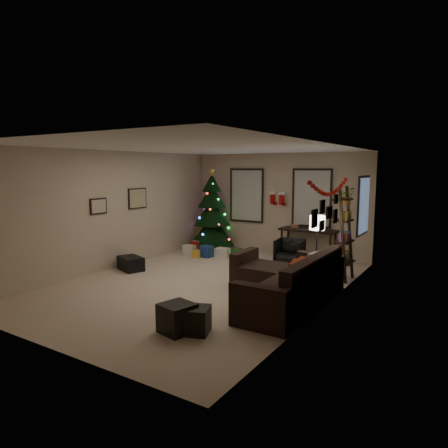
# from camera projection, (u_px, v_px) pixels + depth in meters

# --- Properties ---
(floor) EXTENTS (7.00, 7.00, 0.00)m
(floor) POSITION_uv_depth(u_px,v_px,m) (204.00, 284.00, 8.18)
(floor) COLOR beige
(floor) RESTS_ON ground
(ceiling) EXTENTS (7.00, 7.00, 0.00)m
(ceiling) POSITION_uv_depth(u_px,v_px,m) (203.00, 148.00, 7.82)
(ceiling) COLOR white
(ceiling) RESTS_ON floor
(wall_back) EXTENTS (5.00, 0.00, 5.00)m
(wall_back) POSITION_uv_depth(u_px,v_px,m) (278.00, 204.00, 10.93)
(wall_back) COLOR #C3AE94
(wall_back) RESTS_ON floor
(wall_front) EXTENTS (5.00, 0.00, 5.00)m
(wall_front) POSITION_uv_depth(u_px,v_px,m) (42.00, 245.00, 5.06)
(wall_front) COLOR #C3AE94
(wall_front) RESTS_ON floor
(wall_left) EXTENTS (0.00, 7.00, 7.00)m
(wall_left) POSITION_uv_depth(u_px,v_px,m) (114.00, 210.00, 9.32)
(wall_left) COLOR #C3AE94
(wall_left) RESTS_ON floor
(wall_right) EXTENTS (0.00, 7.00, 7.00)m
(wall_right) POSITION_uv_depth(u_px,v_px,m) (328.00, 227.00, 6.68)
(wall_right) COLOR #C3AE94
(wall_right) RESTS_ON floor
(window_back_left) EXTENTS (1.05, 0.06, 1.50)m
(window_back_left) POSITION_uv_depth(u_px,v_px,m) (247.00, 195.00, 11.38)
(window_back_left) COLOR #728CB2
(window_back_left) RESTS_ON wall_back
(window_back_right) EXTENTS (1.05, 0.06, 1.50)m
(window_back_right) POSITION_uv_depth(u_px,v_px,m) (312.00, 198.00, 10.38)
(window_back_right) COLOR #728CB2
(window_back_right) RESTS_ON wall_back
(window_right_wall) EXTENTS (0.06, 0.90, 1.30)m
(window_right_wall) POSITION_uv_depth(u_px,v_px,m) (364.00, 206.00, 8.81)
(window_right_wall) COLOR #728CB2
(window_right_wall) RESTS_ON wall_right
(christmas_tree) EXTENTS (1.26, 1.26, 2.34)m
(christmas_tree) POSITION_uv_depth(u_px,v_px,m) (212.00, 215.00, 11.60)
(christmas_tree) COLOR black
(christmas_tree) RESTS_ON floor
(presents) EXTENTS (1.50, 1.01, 0.30)m
(presents) POSITION_uv_depth(u_px,v_px,m) (208.00, 251.00, 10.85)
(presents) COLOR silver
(presents) RESTS_ON floor
(sofa) EXTENTS (1.92, 2.79, 0.88)m
(sofa) POSITION_uv_depth(u_px,v_px,m) (288.00, 284.00, 7.13)
(sofa) COLOR black
(sofa) RESTS_ON floor
(pillow_red_a) EXTENTS (0.21, 0.45, 0.44)m
(pillow_red_a) POSITION_uv_depth(u_px,v_px,m) (295.00, 275.00, 6.37)
(pillow_red_a) COLOR maroon
(pillow_red_a) RESTS_ON sofa
(pillow_red_b) EXTENTS (0.16, 0.44, 0.43)m
(pillow_red_b) POSITION_uv_depth(u_px,v_px,m) (301.00, 272.00, 6.58)
(pillow_red_b) COLOR maroon
(pillow_red_b) RESTS_ON sofa
(pillow_cream) EXTENTS (0.20, 0.42, 0.40)m
(pillow_cream) POSITION_uv_depth(u_px,v_px,m) (316.00, 264.00, 7.20)
(pillow_cream) COLOR beige
(pillow_cream) RESTS_ON sofa
(ottoman_near) EXTENTS (0.52, 0.52, 0.41)m
(ottoman_near) POSITION_uv_depth(u_px,v_px,m) (177.00, 318.00, 5.74)
(ottoman_near) COLOR black
(ottoman_near) RESTS_ON floor
(ottoman_far) EXTENTS (0.51, 0.51, 0.37)m
(ottoman_far) POSITION_uv_depth(u_px,v_px,m) (195.00, 320.00, 5.71)
(ottoman_far) COLOR black
(ottoman_far) RESTS_ON floor
(desk) EXTENTS (1.45, 0.52, 0.78)m
(desk) POSITION_uv_depth(u_px,v_px,m) (308.00, 233.00, 10.28)
(desk) COLOR black
(desk) RESTS_ON floor
(desk_chair) EXTENTS (0.65, 0.62, 0.61)m
(desk_chair) POSITION_uv_depth(u_px,v_px,m) (290.00, 251.00, 9.90)
(desk_chair) COLOR black
(desk_chair) RESTS_ON floor
(bookshelf) EXTENTS (0.30, 0.57, 1.94)m
(bookshelf) POSITION_uv_depth(u_px,v_px,m) (345.00, 235.00, 8.34)
(bookshelf) COLOR black
(bookshelf) RESTS_ON floor
(potted_plant) EXTENTS (0.49, 0.44, 0.47)m
(potted_plant) POSITION_uv_depth(u_px,v_px,m) (347.00, 193.00, 8.25)
(potted_plant) COLOR #4C4C4C
(potted_plant) RESTS_ON bookshelf
(floor_lamp) EXTENTS (0.29, 0.29, 1.40)m
(floor_lamp) POSITION_uv_depth(u_px,v_px,m) (317.00, 227.00, 7.89)
(floor_lamp) COLOR black
(floor_lamp) RESTS_ON floor
(art_map) EXTENTS (0.04, 0.60, 0.50)m
(art_map) POSITION_uv_depth(u_px,v_px,m) (137.00, 198.00, 9.89)
(art_map) COLOR black
(art_map) RESTS_ON wall_left
(art_abstract) EXTENTS (0.04, 0.45, 0.35)m
(art_abstract) POSITION_uv_depth(u_px,v_px,m) (98.00, 206.00, 8.89)
(art_abstract) COLOR black
(art_abstract) RESTS_ON wall_left
(gallery) EXTENTS (0.03, 1.25, 0.54)m
(gallery) POSITION_uv_depth(u_px,v_px,m) (326.00, 214.00, 6.60)
(gallery) COLOR black
(gallery) RESTS_ON wall_right
(garland) EXTENTS (0.08, 1.90, 0.30)m
(garland) POSITION_uv_depth(u_px,v_px,m) (330.00, 187.00, 6.76)
(garland) COLOR #A5140C
(garland) RESTS_ON wall_right
(stocking_left) EXTENTS (0.20, 0.05, 0.36)m
(stocking_left) POSITION_uv_depth(u_px,v_px,m) (273.00, 198.00, 10.96)
(stocking_left) COLOR #990F0C
(stocking_left) RESTS_ON wall_back
(stocking_right) EXTENTS (0.20, 0.05, 0.36)m
(stocking_right) POSITION_uv_depth(u_px,v_px,m) (282.00, 198.00, 10.66)
(stocking_right) COLOR #990F0C
(stocking_right) RESTS_ON wall_back
(storage_bin) EXTENTS (0.72, 0.60, 0.31)m
(storage_bin) POSITION_uv_depth(u_px,v_px,m) (131.00, 263.00, 9.24)
(storage_bin) COLOR black
(storage_bin) RESTS_ON floor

